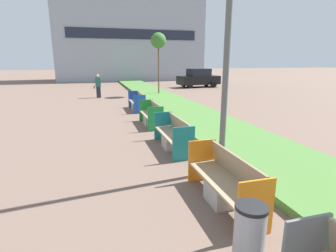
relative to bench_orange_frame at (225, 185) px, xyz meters
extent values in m
cube|color=#4C7A38|center=(2.26, 4.97, -0.28)|extent=(2.80, 120.00, 0.18)
cube|color=#939EAD|center=(3.06, 34.07, 4.97)|extent=(19.28, 7.36, 10.67)
cube|color=#1E2333|center=(3.06, 30.33, 5.50)|extent=(16.19, 0.08, 1.20)
cube|color=#ADA8A0|center=(-0.04, 0.00, -0.16)|extent=(0.52, 0.60, 0.42)
cube|color=tan|center=(-0.04, 0.00, 0.07)|extent=(0.58, 2.00, 0.05)
cube|color=tan|center=(0.23, 0.00, 0.33)|extent=(0.14, 1.92, 0.48)
cube|color=orange|center=(-0.04, -1.02, 0.10)|extent=(0.62, 0.04, 0.94)
cube|color=orange|center=(-0.04, 1.02, 0.10)|extent=(0.62, 0.04, 0.94)
cube|color=#ADA8A0|center=(-0.04, 3.31, -0.16)|extent=(0.52, 0.60, 0.42)
cube|color=tan|center=(-0.04, 3.31, 0.07)|extent=(0.58, 2.09, 0.05)
cube|color=tan|center=(0.23, 3.31, 0.33)|extent=(0.14, 2.01, 0.48)
cube|color=#197A7F|center=(-0.04, 2.24, 0.10)|extent=(0.62, 0.04, 0.94)
cube|color=#197A7F|center=(-0.04, 4.38, 0.10)|extent=(0.62, 0.04, 0.94)
cube|color=#ADA8A0|center=(-0.04, 6.43, -0.16)|extent=(0.52, 0.60, 0.42)
cube|color=tan|center=(-0.04, 6.43, 0.07)|extent=(0.58, 1.86, 0.05)
cube|color=tan|center=(0.23, 6.43, 0.33)|extent=(0.14, 1.78, 0.48)
cube|color=#238C3D|center=(-0.04, 5.48, 0.10)|extent=(0.62, 0.04, 0.94)
cube|color=#238C3D|center=(-0.04, 7.38, 0.10)|extent=(0.62, 0.04, 0.94)
cube|color=#ADA8A0|center=(-0.04, 10.06, -0.16)|extent=(0.52, 0.60, 0.42)
cube|color=tan|center=(-0.04, 10.06, 0.07)|extent=(0.58, 1.98, 0.05)
cube|color=tan|center=(0.23, 10.06, 0.33)|extent=(0.14, 1.90, 0.48)
cube|color=blue|center=(-0.04, 9.05, 0.10)|extent=(0.62, 0.04, 0.94)
cube|color=blue|center=(-0.04, 11.07, 0.10)|extent=(0.62, 0.04, 0.94)
cylinder|color=#9EA0A5|center=(-0.45, -1.51, 0.04)|extent=(0.40, 0.40, 0.82)
cylinder|color=black|center=(-0.45, -1.51, 0.48)|extent=(0.42, 0.42, 0.05)
cylinder|color=#56595B|center=(0.61, 1.33, 3.13)|extent=(0.14, 0.14, 6.99)
cylinder|color=brown|center=(2.63, 15.79, 1.52)|extent=(0.10, 0.10, 3.77)
sphere|color=#38702D|center=(2.63, 15.79, 3.72)|extent=(1.14, 1.14, 1.14)
cube|color=#232633|center=(-1.91, 15.72, 0.04)|extent=(0.30, 0.22, 0.81)
cube|color=#236051|center=(-1.91, 15.72, 0.77)|extent=(0.38, 0.24, 0.65)
sphere|color=tan|center=(-1.91, 15.72, 1.20)|extent=(0.22, 0.22, 0.22)
cube|color=olive|center=(-2.19, 15.72, 0.40)|extent=(0.12, 0.20, 0.18)
cube|color=black|center=(8.08, 21.02, 0.35)|extent=(4.37, 2.23, 0.84)
cube|color=black|center=(8.08, 21.02, 1.13)|extent=(2.26, 1.78, 0.72)
cylinder|color=black|center=(9.34, 20.12, -0.07)|extent=(0.60, 0.20, 0.60)
cylinder|color=black|center=(9.34, 21.92, -0.07)|extent=(0.60, 0.20, 0.60)
cylinder|color=black|center=(6.82, 20.12, -0.07)|extent=(0.60, 0.20, 0.60)
cylinder|color=black|center=(6.82, 21.92, -0.07)|extent=(0.60, 0.20, 0.60)
camera|label=1|loc=(-2.25, -4.03, 2.25)|focal=28.00mm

